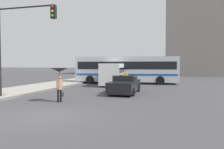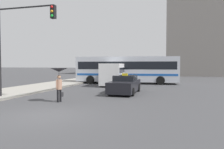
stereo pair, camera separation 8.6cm
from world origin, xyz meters
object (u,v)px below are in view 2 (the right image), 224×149
Objects in this scene: ambulance_van at (113,73)px; city_bus at (127,69)px; taxi at (125,85)px; pedestrian_with_umbrella at (59,75)px; traffic_light at (20,32)px.

city_bus is (0.92, 2.79, 0.45)m from ambulance_van.
ambulance_van is 2.97m from city_bus.
city_bus is at bearing -79.61° from taxi.
taxi is 0.38× the size of city_bus.
pedestrian_with_umbrella is at bearing 82.88° from ambulance_van.
traffic_light is at bearing 40.14° from taxi.
ambulance_van is 11.65m from traffic_light.
city_bus is at bearing 9.55° from pedestrian_with_umbrella.
traffic_light reaches higher than taxi.
city_bus is (-1.61, 8.79, 1.09)m from taxi.
pedestrian_with_umbrella reaches higher than taxi.
traffic_light is at bearing 157.60° from city_bus.
traffic_light reaches higher than ambulance_van.
pedestrian_with_umbrella is at bearing 59.55° from taxi.
ambulance_van reaches higher than pedestrian_with_umbrella.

